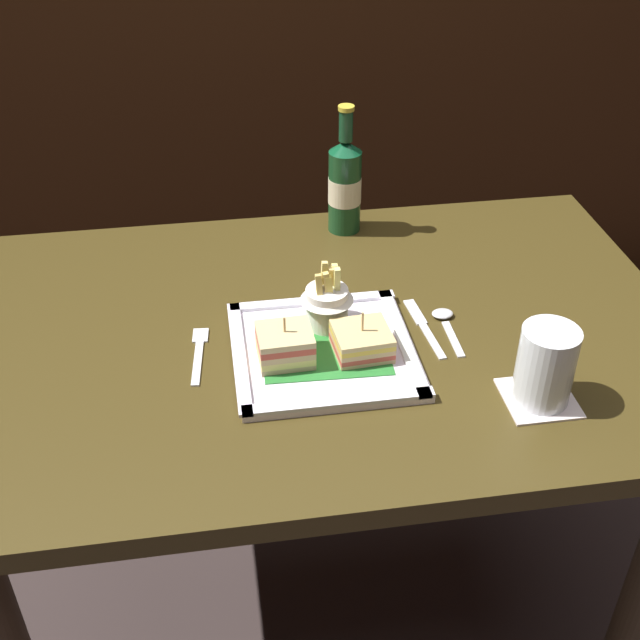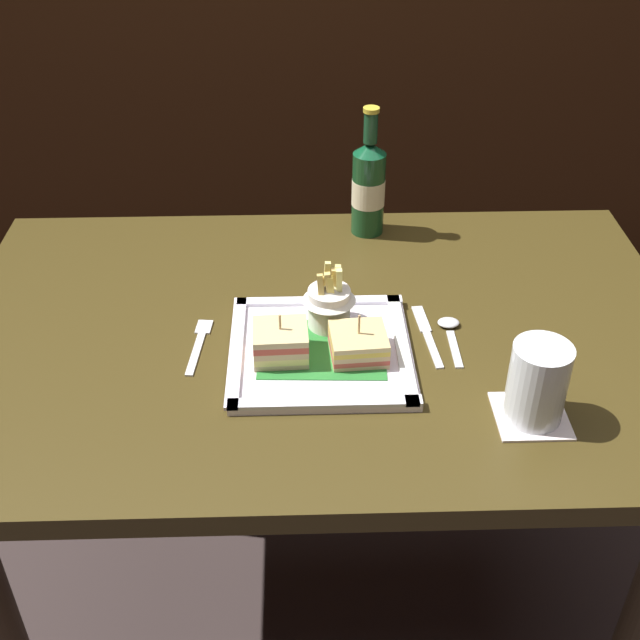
{
  "view_description": "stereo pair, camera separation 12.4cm",
  "coord_description": "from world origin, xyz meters",
  "px_view_note": "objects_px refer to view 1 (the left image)",
  "views": [
    {
      "loc": [
        -0.16,
        -1.03,
        1.5
      ],
      "look_at": [
        -0.0,
        -0.03,
        0.78
      ],
      "focal_mm": 45.34,
      "sensor_mm": 36.0,
      "label": 1
    },
    {
      "loc": [
        -0.03,
        -1.04,
        1.5
      ],
      "look_at": [
        -0.0,
        -0.03,
        0.78
      ],
      "focal_mm": 45.34,
      "sensor_mm": 36.0,
      "label": 2
    }
  ],
  "objects_px": {
    "sandwich_half_right": "(362,341)",
    "fork": "(199,352)",
    "fries_cup": "(327,300)",
    "water_glass": "(545,369)",
    "knife": "(423,325)",
    "square_plate": "(322,351)",
    "beer_bottle": "(345,184)",
    "sandwich_half_left": "(285,345)",
    "dining_table": "(318,404)",
    "spoon": "(445,320)"
  },
  "relations": [
    {
      "from": "fries_cup",
      "to": "spoon",
      "type": "bearing_deg",
      "value": -2.75
    },
    {
      "from": "dining_table",
      "to": "knife",
      "type": "height_order",
      "value": "knife"
    },
    {
      "from": "dining_table",
      "to": "beer_bottle",
      "type": "bearing_deg",
      "value": 72.61
    },
    {
      "from": "sandwich_half_left",
      "to": "water_glass",
      "type": "distance_m",
      "value": 0.37
    },
    {
      "from": "dining_table",
      "to": "spoon",
      "type": "relative_size",
      "value": 9.53
    },
    {
      "from": "sandwich_half_left",
      "to": "spoon",
      "type": "xyz_separation_m",
      "value": [
        0.27,
        0.07,
        -0.03
      ]
    },
    {
      "from": "sandwich_half_left",
      "to": "water_glass",
      "type": "relative_size",
      "value": 0.72
    },
    {
      "from": "dining_table",
      "to": "sandwich_half_left",
      "type": "distance_m",
      "value": 0.22
    },
    {
      "from": "dining_table",
      "to": "knife",
      "type": "bearing_deg",
      "value": -7.08
    },
    {
      "from": "fork",
      "to": "dining_table",
      "type": "bearing_deg",
      "value": 10.68
    },
    {
      "from": "fries_cup",
      "to": "knife",
      "type": "bearing_deg",
      "value": -5.07
    },
    {
      "from": "beer_bottle",
      "to": "fork",
      "type": "xyz_separation_m",
      "value": [
        -0.29,
        -0.35,
        -0.09
      ]
    },
    {
      "from": "sandwich_half_left",
      "to": "fries_cup",
      "type": "bearing_deg",
      "value": 45.89
    },
    {
      "from": "square_plate",
      "to": "knife",
      "type": "relative_size",
      "value": 1.66
    },
    {
      "from": "sandwich_half_left",
      "to": "spoon",
      "type": "bearing_deg",
      "value": 14.34
    },
    {
      "from": "dining_table",
      "to": "spoon",
      "type": "distance_m",
      "value": 0.26
    },
    {
      "from": "fries_cup",
      "to": "beer_bottle",
      "type": "distance_m",
      "value": 0.33
    },
    {
      "from": "knife",
      "to": "sandwich_half_left",
      "type": "bearing_deg",
      "value": -164.47
    },
    {
      "from": "water_glass",
      "to": "knife",
      "type": "xyz_separation_m",
      "value": [
        -0.12,
        0.2,
        -0.05
      ]
    },
    {
      "from": "square_plate",
      "to": "sandwich_half_left",
      "type": "distance_m",
      "value": 0.07
    },
    {
      "from": "dining_table",
      "to": "water_glass",
      "type": "bearing_deg",
      "value": -37.55
    },
    {
      "from": "sandwich_half_right",
      "to": "fork",
      "type": "distance_m",
      "value": 0.25
    },
    {
      "from": "water_glass",
      "to": "fork",
      "type": "bearing_deg",
      "value": 158.96
    },
    {
      "from": "spoon",
      "to": "beer_bottle",
      "type": "bearing_deg",
      "value": 107.85
    },
    {
      "from": "square_plate",
      "to": "fries_cup",
      "type": "height_order",
      "value": "fries_cup"
    },
    {
      "from": "knife",
      "to": "spoon",
      "type": "relative_size",
      "value": 1.32
    },
    {
      "from": "fork",
      "to": "spoon",
      "type": "height_order",
      "value": "spoon"
    },
    {
      "from": "spoon",
      "to": "square_plate",
      "type": "bearing_deg",
      "value": -165.93
    },
    {
      "from": "sandwich_half_left",
      "to": "beer_bottle",
      "type": "height_order",
      "value": "beer_bottle"
    },
    {
      "from": "fries_cup",
      "to": "sandwich_half_right",
      "type": "bearing_deg",
      "value": -62.23
    },
    {
      "from": "sandwich_half_left",
      "to": "fries_cup",
      "type": "relative_size",
      "value": 0.75
    },
    {
      "from": "sandwich_half_left",
      "to": "beer_bottle",
      "type": "xyz_separation_m",
      "value": [
        0.16,
        0.4,
        0.06
      ]
    },
    {
      "from": "sandwich_half_right",
      "to": "beer_bottle",
      "type": "relative_size",
      "value": 0.36
    },
    {
      "from": "dining_table",
      "to": "square_plate",
      "type": "height_order",
      "value": "square_plate"
    },
    {
      "from": "fries_cup",
      "to": "fork",
      "type": "bearing_deg",
      "value": -171.93
    },
    {
      "from": "sandwich_half_left",
      "to": "knife",
      "type": "xyz_separation_m",
      "value": [
        0.23,
        0.06,
        -0.03
      ]
    },
    {
      "from": "dining_table",
      "to": "knife",
      "type": "distance_m",
      "value": 0.23
    },
    {
      "from": "knife",
      "to": "square_plate",
      "type": "bearing_deg",
      "value": -164.39
    },
    {
      "from": "sandwich_half_right",
      "to": "knife",
      "type": "relative_size",
      "value": 0.54
    },
    {
      "from": "sandwich_half_right",
      "to": "dining_table",
      "type": "bearing_deg",
      "value": 122.44
    },
    {
      "from": "dining_table",
      "to": "sandwich_half_left",
      "type": "xyz_separation_m",
      "value": [
        -0.06,
        -0.08,
        0.2
      ]
    },
    {
      "from": "knife",
      "to": "fork",
      "type": "bearing_deg",
      "value": -177.57
    },
    {
      "from": "beer_bottle",
      "to": "dining_table",
      "type": "bearing_deg",
      "value": -107.39
    },
    {
      "from": "beer_bottle",
      "to": "water_glass",
      "type": "bearing_deg",
      "value": -70.74
    },
    {
      "from": "fork",
      "to": "square_plate",
      "type": "bearing_deg",
      "value": -9.96
    },
    {
      "from": "fork",
      "to": "sandwich_half_right",
      "type": "bearing_deg",
      "value": -11.24
    },
    {
      "from": "sandwich_half_right",
      "to": "water_glass",
      "type": "relative_size",
      "value": 0.76
    },
    {
      "from": "beer_bottle",
      "to": "knife",
      "type": "distance_m",
      "value": 0.35
    },
    {
      "from": "fries_cup",
      "to": "spoon",
      "type": "height_order",
      "value": "fries_cup"
    },
    {
      "from": "square_plate",
      "to": "beer_bottle",
      "type": "bearing_deg",
      "value": 75.0
    }
  ]
}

